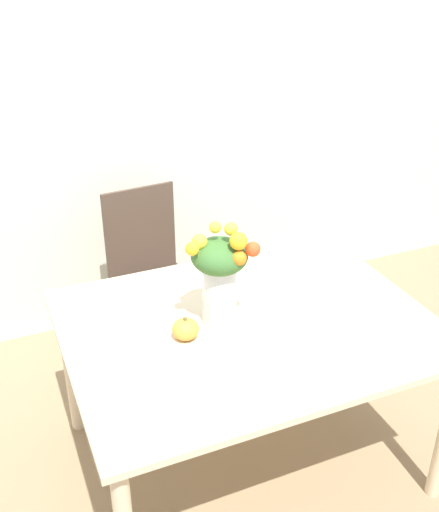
{
  "coord_description": "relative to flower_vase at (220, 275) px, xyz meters",
  "views": [
    {
      "loc": [
        -0.88,
        -1.78,
        2.11
      ],
      "look_at": [
        -0.1,
        0.04,
        1.05
      ],
      "focal_mm": 42.0,
      "sensor_mm": 36.0,
      "label": 1
    }
  ],
  "objects": [
    {
      "name": "dining_table",
      "position": [
        0.1,
        -0.04,
        -0.3
      ],
      "size": [
        1.44,
        1.1,
        0.75
      ],
      "color": "beige",
      "rests_on": "ground_plane"
    },
    {
      "name": "pumpkin",
      "position": [
        -0.16,
        -0.05,
        -0.18
      ],
      "size": [
        0.1,
        0.1,
        0.09
      ],
      "color": "gold",
      "rests_on": "dining_table"
    },
    {
      "name": "wall_back",
      "position": [
        0.1,
        1.35,
        0.38
      ],
      "size": [
        8.0,
        0.06,
        2.7
      ],
      "color": "silver",
      "rests_on": "ground_plane"
    },
    {
      "name": "flower_vase",
      "position": [
        0.0,
        0.0,
        0.0
      ],
      "size": [
        0.27,
        0.23,
        0.44
      ],
      "color": "silver",
      "rests_on": "dining_table"
    },
    {
      "name": "dining_chair_near_window",
      "position": [
        -0.02,
        0.9,
        -0.48
      ],
      "size": [
        0.46,
        0.46,
        0.95
      ],
      "rotation": [
        0.0,
        0.0,
        0.09
      ],
      "color": "#47382D",
      "rests_on": "ground_plane"
    },
    {
      "name": "ground_plane",
      "position": [
        0.1,
        -0.04,
        -0.97
      ],
      "size": [
        12.0,
        12.0,
        0.0
      ],
      "primitive_type": "plane",
      "color": "#8E7556"
    }
  ]
}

